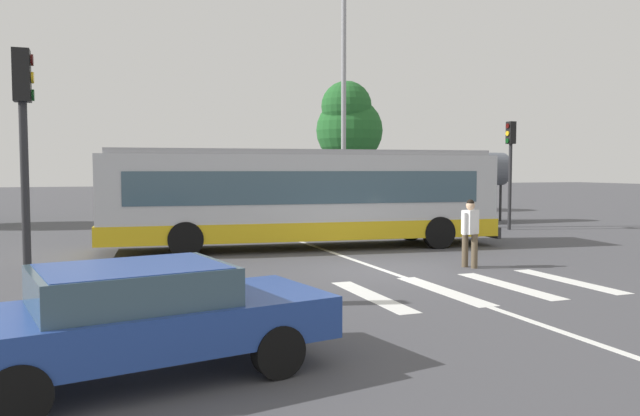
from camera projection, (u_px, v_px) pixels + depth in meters
ground_plane at (380, 269)px, 15.30m from camera, size 160.00×160.00×0.00m
city_transit_bus at (303, 197)px, 19.38m from camera, size 12.50×3.87×3.06m
pedestrian_crossing_street at (470, 229)px, 15.52m from camera, size 0.54×0.42×1.72m
foreground_sedan at (138, 315)px, 7.28m from camera, size 4.76×2.64×1.35m
parked_car_champagne at (171, 206)px, 28.63m from camera, size 1.92×4.52×1.35m
parked_car_blue at (228, 205)px, 29.17m from camera, size 1.99×4.56×1.35m
parked_car_teal at (285, 204)px, 29.93m from camera, size 1.88×4.50×1.35m
parked_car_silver at (334, 203)px, 31.29m from camera, size 1.93×4.53×1.35m
traffic_light_near_corner at (24, 136)px, 10.72m from camera, size 0.33×0.32×4.53m
traffic_light_far_corner at (510, 157)px, 25.18m from camera, size 0.33×0.32×4.39m
bus_stop_shelter at (458, 170)px, 28.68m from camera, size 4.89×1.54×3.25m
twin_arm_street_lamp at (344, 80)px, 25.40m from camera, size 5.12×0.32×10.03m
background_tree_right at (349, 124)px, 36.55m from camera, size 3.94×3.94×7.60m
crosswalk_painted_stripes at (443, 291)px, 12.61m from camera, size 6.83×3.19×0.01m
lane_center_line at (349, 258)px, 17.18m from camera, size 0.16×24.00×0.01m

